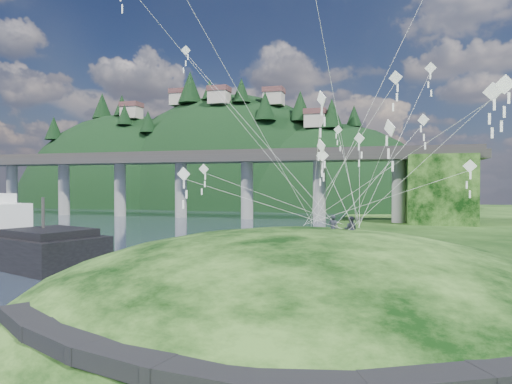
# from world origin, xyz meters

# --- Properties ---
(ground) EXTENTS (320.00, 320.00, 0.00)m
(ground) POSITION_xyz_m (0.00, 0.00, 0.00)
(ground) COLOR black
(ground) RESTS_ON ground
(grass_hill) EXTENTS (36.00, 32.00, 13.00)m
(grass_hill) POSITION_xyz_m (8.00, 2.00, -1.50)
(grass_hill) COLOR black
(grass_hill) RESTS_ON ground
(footpath) EXTENTS (22.29, 5.84, 0.83)m
(footpath) POSITION_xyz_m (7.46, -9.74, 2.08)
(footpath) COLOR black
(footpath) RESTS_ON ground
(bridge) EXTENTS (160.00, 11.00, 15.00)m
(bridge) POSITION_xyz_m (-26.46, 70.07, 9.70)
(bridge) COLOR #2D2B2B
(bridge) RESTS_ON ground
(far_ridge) EXTENTS (153.00, 70.00, 94.50)m
(far_ridge) POSITION_xyz_m (-43.58, 122.17, -7.44)
(far_ridge) COLOR black
(far_ridge) RESTS_ON ground
(work_barge) EXTENTS (25.30, 14.24, 8.56)m
(work_barge) POSITION_xyz_m (-24.05, 13.13, 2.14)
(work_barge) COLOR black
(work_barge) RESTS_ON ground
(wooden_dock) EXTENTS (13.02, 6.64, 0.94)m
(wooden_dock) POSITION_xyz_m (-4.64, 6.95, 0.41)
(wooden_dock) COLOR #352715
(wooden_dock) RESTS_ON ground
(kite_flyers) EXTENTS (1.72, 0.67, 1.60)m
(kite_flyers) POSITION_xyz_m (10.05, 3.58, 5.69)
(kite_flyers) COLOR #23252F
(kite_flyers) RESTS_ON ground
(kite_swarm) EXTENTS (20.56, 14.48, 18.68)m
(kite_swarm) POSITION_xyz_m (8.77, 4.11, 12.89)
(kite_swarm) COLOR white
(kite_swarm) RESTS_ON ground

